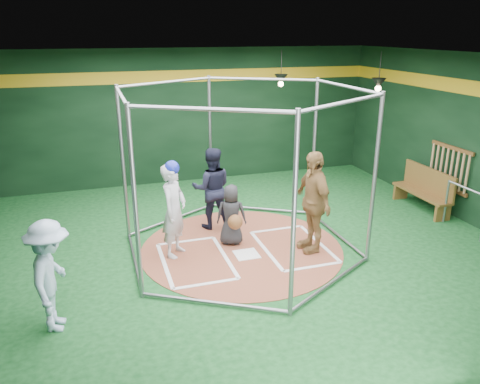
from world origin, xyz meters
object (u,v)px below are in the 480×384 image
object	(u,v)px
batter_figure	(174,209)
visitor_leopard	(313,202)
umpire	(212,188)
dugout_bench	(425,188)

from	to	relation	value
batter_figure	visitor_leopard	distance (m)	2.52
batter_figure	umpire	size ratio (longest dim) A/B	1.05
visitor_leopard	umpire	bearing A→B (deg)	-138.85
batter_figure	visitor_leopard	bearing A→B (deg)	-12.74
batter_figure	umpire	bearing A→B (deg)	47.14
visitor_leopard	umpire	distance (m)	2.18
umpire	dugout_bench	bearing A→B (deg)	-174.38
batter_figure	dugout_bench	size ratio (longest dim) A/B	1.07
batter_figure	umpire	xyz separation A→B (m)	(0.96, 1.03, -0.04)
visitor_leopard	dugout_bench	distance (m)	3.62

